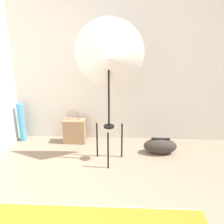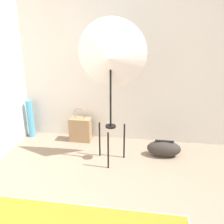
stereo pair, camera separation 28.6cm
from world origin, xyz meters
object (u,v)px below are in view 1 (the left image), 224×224
object	(u,v)px
photo_umbrella	(109,56)
duffel_bag	(160,146)
tote_bag	(74,131)
paper_roll	(21,122)

from	to	relation	value
photo_umbrella	duffel_bag	size ratio (longest dim) A/B	3.95
tote_bag	paper_roll	xyz separation A→B (m)	(-0.76, 0.03, 0.10)
photo_umbrella	tote_bag	world-z (taller)	photo_umbrella
paper_roll	photo_umbrella	bearing A→B (deg)	-21.53
tote_bag	duffel_bag	world-z (taller)	tote_bag
duffel_bag	paper_roll	bearing A→B (deg)	171.45
photo_umbrella	duffel_bag	distance (m)	1.37
photo_umbrella	duffel_bag	world-z (taller)	photo_umbrella
tote_bag	paper_roll	world-z (taller)	paper_roll
tote_bag	duffel_bag	bearing A→B (deg)	-12.66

